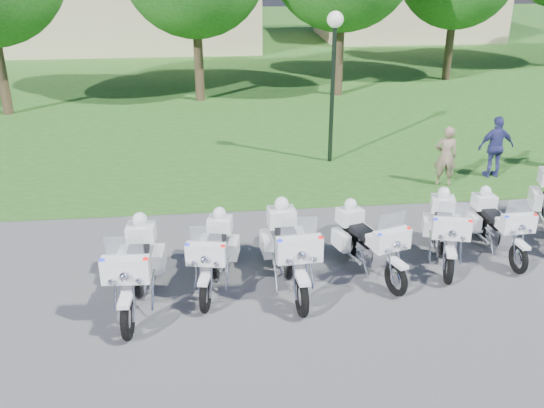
{
  "coord_description": "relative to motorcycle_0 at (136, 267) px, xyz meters",
  "views": [
    {
      "loc": [
        -2.16,
        -10.03,
        5.87
      ],
      "look_at": [
        -0.94,
        1.2,
        0.95
      ],
      "focal_mm": 40.0,
      "sensor_mm": 36.0,
      "label": 1
    }
  ],
  "objects": [
    {
      "name": "ground",
      "position": [
        3.51,
        0.69,
        -0.7
      ],
      "size": [
        100.0,
        100.0,
        0.0
      ],
      "primitive_type": "plane",
      "color": "#505055",
      "rests_on": "ground"
    },
    {
      "name": "grass_lawn",
      "position": [
        3.51,
        27.69,
        -0.7
      ],
      "size": [
        100.0,
        48.0,
        0.01
      ],
      "primitive_type": "cube",
      "color": "#29571B",
      "rests_on": "ground"
    },
    {
      "name": "motorcycle_0",
      "position": [
        0.0,
        0.0,
        0.0
      ],
      "size": [
        0.89,
        2.5,
        1.68
      ],
      "rotation": [
        0.0,
        0.0,
        3.09
      ],
      "color": "black",
      "rests_on": "ground"
    },
    {
      "name": "motorcycle_1",
      "position": [
        1.36,
        0.51,
        -0.07
      ],
      "size": [
        1.0,
        2.22,
        1.5
      ],
      "rotation": [
        0.0,
        0.0,
        2.95
      ],
      "color": "black",
      "rests_on": "ground"
    },
    {
      "name": "motorcycle_2",
      "position": [
        2.73,
        0.36,
        0.01
      ],
      "size": [
        0.92,
        2.55,
        1.71
      ],
      "rotation": [
        0.0,
        0.0,
        3.2
      ],
      "color": "black",
      "rests_on": "ground"
    },
    {
      "name": "motorcycle_3",
      "position": [
        4.28,
        0.65,
        -0.07
      ],
      "size": [
        1.18,
        2.18,
        1.51
      ],
      "rotation": [
        0.0,
        0.0,
        3.46
      ],
      "color": "black",
      "rests_on": "ground"
    },
    {
      "name": "motorcycle_4",
      "position": [
        5.91,
        0.97,
        -0.06
      ],
      "size": [
        1.12,
        2.24,
        1.54
      ],
      "rotation": [
        0.0,
        0.0,
        2.88
      ],
      "color": "black",
      "rests_on": "ground"
    },
    {
      "name": "motorcycle_5",
      "position": [
        7.1,
        1.16,
        -0.1
      ],
      "size": [
        0.74,
        2.14,
        1.43
      ],
      "rotation": [
        0.0,
        0.0,
        3.18
      ],
      "color": "black",
      "rests_on": "ground"
    },
    {
      "name": "lamp_post",
      "position": [
        4.81,
        6.99,
        2.45
      ],
      "size": [
        0.44,
        0.44,
        4.18
      ],
      "color": "black",
      "rests_on": "ground"
    },
    {
      "name": "building_west",
      "position": [
        -2.49,
        28.69,
        1.37
      ],
      "size": [
        14.56,
        8.32,
        4.1
      ],
      "color": "#C7B58F",
      "rests_on": "ground"
    },
    {
      "name": "building_east",
      "position": [
        14.51,
        30.69,
        1.37
      ],
      "size": [
        11.44,
        7.28,
        4.1
      ],
      "color": "#C7B58F",
      "rests_on": "ground"
    },
    {
      "name": "bystander_a",
      "position": [
        7.38,
        4.82,
        0.09
      ],
      "size": [
        0.64,
        0.48,
        1.58
      ],
      "primitive_type": "imported",
      "rotation": [
        0.0,
        0.0,
        2.95
      ],
      "color": "#8A745E",
      "rests_on": "ground"
    },
    {
      "name": "bystander_c",
      "position": [
        8.93,
        5.27,
        0.13
      ],
      "size": [
        0.99,
        0.45,
        1.66
      ],
      "primitive_type": "imported",
      "rotation": [
        0.0,
        0.0,
        3.18
      ],
      "color": "navy",
      "rests_on": "ground"
    }
  ]
}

